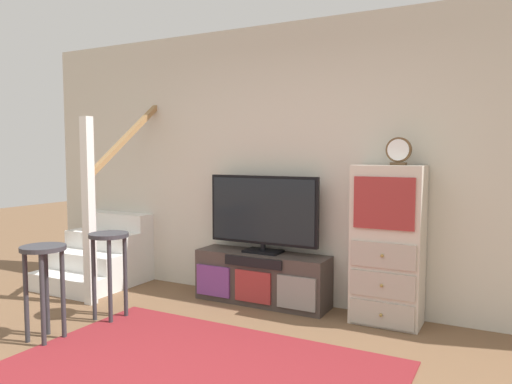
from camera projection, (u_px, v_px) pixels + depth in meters
back_wall at (302, 164)px, 4.73m from camera, size 6.40×0.12×2.70m
area_rug at (191, 375)px, 3.20m from camera, size 2.60×1.80×0.01m
media_console at (262, 278)px, 4.73m from camera, size 1.32×0.38×0.49m
television at (263, 212)px, 4.70m from camera, size 1.13×0.22×0.74m
side_cabinet at (388, 245)px, 4.14m from camera, size 0.58×0.38×1.36m
desk_clock at (399, 151)px, 4.03m from camera, size 0.21×0.08×0.23m
staircase at (113, 247)px, 5.63m from camera, size 1.00×1.36×2.20m
bar_stool_near at (44, 271)px, 3.77m from camera, size 0.34×0.34×0.75m
bar_stool_far at (109, 256)px, 4.26m from camera, size 0.34×0.34×0.76m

